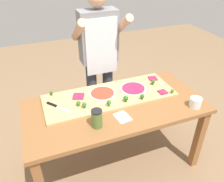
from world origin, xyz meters
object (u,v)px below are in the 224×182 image
Objects in this scene: pizza_whole_tomato_red at (102,93)px; cheese_crumble_d at (84,91)px; pizza_slice_far_right at (78,96)px; broccoli_floret_back_right at (84,105)px; broccoli_floret_front_left at (142,96)px; cheese_crumble_b at (70,92)px; prep_table at (115,113)px; chefs_knife at (55,106)px; broccoli_floret_center_right at (153,82)px; pizza_slice_center at (153,78)px; cheese_crumble_e at (65,96)px; cook_center at (99,52)px; pizza_slice_far_left at (163,92)px; cheese_crumble_c at (160,84)px; broccoli_floret_center_left at (126,98)px; flour_cup at (195,103)px; cheese_crumble_a at (86,111)px; broccoli_floret_front_mid at (109,103)px; pizza_whole_beet_magenta at (133,89)px; broccoli_floret_back_left at (78,103)px; broccoli_floret_front_right at (172,91)px; recipe_note at (123,117)px; sauce_jar at (97,118)px.

pizza_whole_tomato_red is 15.76× the size of cheese_crumble_d.
broccoli_floret_back_right is at bearing -87.81° from pizza_slice_far_right.
cheese_crumble_b is at bearing 149.44° from broccoli_floret_front_left.
prep_table is 7.35× the size of chefs_knife.
pizza_slice_far_right is at bearing -61.40° from cheese_crumble_b.
broccoli_floret_back_right is at bearing -170.21° from broccoli_floret_center_right.
broccoli_floret_front_left is 2.90× the size of cheese_crumble_b.
pizza_slice_far_right is (-0.83, -0.05, 0.00)m from pizza_slice_center.
pizza_slice_far_right is 1.70× the size of broccoli_floret_center_right.
broccoli_floret_center_right reaches higher than cheese_crumble_e.
chefs_knife reaches higher than pizza_slice_far_right.
pizza_whole_tomato_red is 0.27m from broccoli_floret_back_right.
pizza_slice_far_left is at bearing -57.48° from cook_center.
broccoli_floret_front_left reaches higher than cheese_crumble_c.
broccoli_floret_center_left is 0.63m from flour_cup.
cheese_crumble_b is (0.17, 0.18, 0.00)m from chefs_knife.
cheese_crumble_c is at bearing -12.34° from cheese_crumble_d.
flour_cup is at bearing -14.81° from cheese_crumble_a.
flour_cup is (0.88, -0.57, 0.01)m from cheese_crumble_d.
chefs_knife is 3.54× the size of broccoli_floret_front_mid.
broccoli_floret_front_mid is 0.64m from cheese_crumble_c.
cheese_crumble_a is at bearing 165.19° from flour_cup.
pizza_whole_beet_magenta is (0.77, 0.01, 0.00)m from chefs_knife.
pizza_slice_center is 1.60× the size of broccoli_floret_back_left.
broccoli_floret_back_left is 0.25m from cheese_crumble_b.
broccoli_floret_center_right is at bearing 18.07° from prep_table.
broccoli_floret_front_left is at bearing -12.85° from chefs_knife.
prep_table is at bearing -4.97° from broccoli_floret_back_right.
pizza_slice_center is 0.32m from broccoli_floret_front_right.
chefs_knife is at bearing 160.30° from flour_cup.
cook_center is at bearing 74.68° from pizza_whole_tomato_red.
broccoli_floret_center_left is at bearing 58.24° from recipe_note.
broccoli_floret_back_left is 1.24× the size of broccoli_floret_front_right.
cheese_crumble_d is 0.51m from sauce_jar.
pizza_whole_beet_magenta is 0.62m from sauce_jar.
cheese_crumble_e is 0.11× the size of recipe_note.
broccoli_floret_front_mid is 0.40× the size of sauce_jar.
pizza_whole_beet_magenta is at bearing 30.69° from prep_table.
cheese_crumble_d is 0.16× the size of flour_cup.
cheese_crumble_a is at bearing 151.02° from recipe_note.
pizza_whole_beet_magenta and cheese_crumble_e have the same top height.
broccoli_floret_back_right reaches higher than cheese_crumble_d.
cheese_crumble_d is (0.07, 0.27, -0.03)m from broccoli_floret_back_right.
cheese_crumble_a is at bearing -68.93° from broccoli_floret_back_left.
prep_table is at bearing -53.46° from cheese_crumble_d.
cheese_crumble_d reaches higher than pizza_slice_far_right.
cook_center is (-0.18, 0.69, 0.19)m from broccoli_floret_front_left.
pizza_slice_far_right is 0.84m from cheese_crumble_c.
pizza_slice_far_left is 1.80× the size of broccoli_floret_front_right.
cheese_crumble_c is at bearing -8.58° from cheese_crumble_e.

